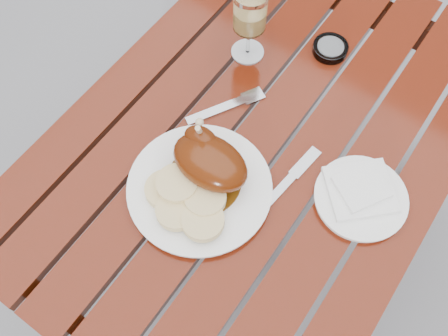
% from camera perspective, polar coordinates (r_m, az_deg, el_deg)
% --- Properties ---
extents(ground, '(60.00, 60.00, 0.00)m').
position_cam_1_polar(ground, '(1.80, 2.82, -8.42)').
color(ground, slate).
rests_on(ground, ground).
extents(table, '(0.80, 1.20, 0.75)m').
position_cam_1_polar(table, '(1.45, 3.46, -3.63)').
color(table, maroon).
rests_on(table, ground).
extents(dinner_plate, '(0.38, 0.38, 0.02)m').
position_cam_1_polar(dinner_plate, '(1.04, -2.80, -2.35)').
color(dinner_plate, white).
rests_on(dinner_plate, table).
extents(roast_duck, '(0.17, 0.16, 0.12)m').
position_cam_1_polar(roast_duck, '(1.01, -1.78, 0.92)').
color(roast_duck, '#532D09').
rests_on(roast_duck, dinner_plate).
extents(bread_dumplings, '(0.19, 0.14, 0.04)m').
position_cam_1_polar(bread_dumplings, '(1.00, -4.44, -3.68)').
color(bread_dumplings, '#E2C78A').
rests_on(bread_dumplings, dinner_plate).
extents(wine_glass, '(0.09, 0.09, 0.19)m').
position_cam_1_polar(wine_glass, '(1.18, 2.90, 15.99)').
color(wine_glass, tan).
rests_on(wine_glass, table).
extents(side_plate, '(0.26, 0.26, 0.02)m').
position_cam_1_polar(side_plate, '(1.07, 15.34, -3.36)').
color(side_plate, white).
rests_on(side_plate, table).
extents(napkin, '(0.18, 0.18, 0.01)m').
position_cam_1_polar(napkin, '(1.06, 15.29, -2.38)').
color(napkin, white).
rests_on(napkin, side_plate).
extents(ashtray, '(0.11, 0.11, 0.02)m').
position_cam_1_polar(ashtray, '(1.27, 12.04, 13.21)').
color(ashtray, '#B2B7BC').
rests_on(ashtray, table).
extents(fork, '(0.11, 0.16, 0.01)m').
position_cam_1_polar(fork, '(1.15, -0.23, 6.86)').
color(fork, gray).
rests_on(fork, table).
extents(knife, '(0.04, 0.19, 0.01)m').
position_cam_1_polar(knife, '(1.05, 6.44, -2.47)').
color(knife, gray).
rests_on(knife, table).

